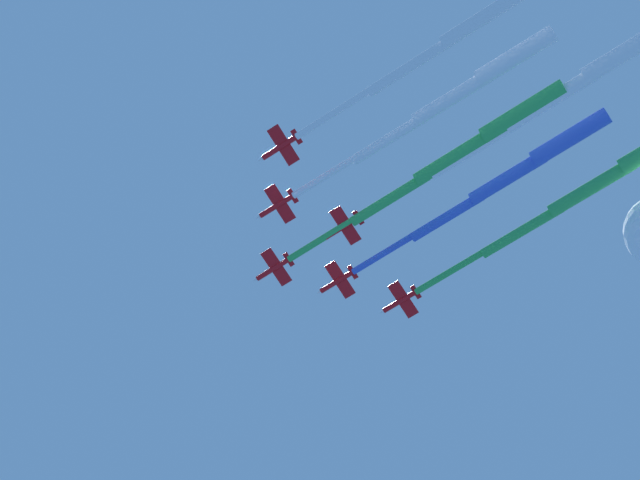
% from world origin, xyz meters
% --- Properties ---
extents(jet_lead, '(21.56, 75.27, 4.42)m').
position_xyz_m(jet_lead, '(7.48, 33.41, 211.77)').
color(jet_lead, red).
extents(jet_port_inner, '(19.47, 70.52, 4.43)m').
position_xyz_m(jet_port_inner, '(18.77, 36.79, 213.66)').
color(jet_port_inner, red).
extents(jet_starboard_inner, '(20.76, 70.68, 4.50)m').
position_xyz_m(jet_starboard_inner, '(-2.13, 41.34, 213.28)').
color(jet_starboard_inner, red).
extents(jet_port_mid, '(22.58, 82.15, 4.41)m').
position_xyz_m(jet_port_mid, '(11.71, 55.30, 211.65)').
color(jet_port_mid, red).
extents(jet_starboard_mid, '(21.60, 79.80, 4.50)m').
position_xyz_m(jet_starboard_mid, '(32.83, 49.30, 212.01)').
color(jet_starboard_mid, red).
extents(jet_port_outer, '(22.45, 77.46, 4.44)m').
position_xyz_m(jet_port_outer, '(-10.12, 56.69, 211.71)').
color(jet_port_outer, red).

